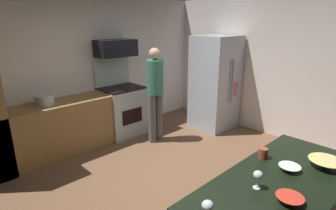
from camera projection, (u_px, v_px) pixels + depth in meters
ground_plane at (180, 182)px, 3.78m from camera, size 5.20×4.80×0.02m
wall_back at (90, 69)px, 5.00m from camera, size 5.20×0.12×2.60m
wall_right at (274, 68)px, 5.07m from camera, size 0.12×4.80×2.60m
lower_cabinet_run at (56, 130)px, 4.42m from camera, size 2.40×0.60×0.90m
oven_range at (122, 109)px, 5.25m from camera, size 0.76×0.65×1.52m
microwave at (116, 48)px, 4.96m from camera, size 0.74×0.38×0.31m
refrigerator at (215, 83)px, 5.51m from camera, size 0.84×0.77×1.88m
person_cook at (155, 90)px, 4.81m from camera, size 0.31×0.30×1.72m
mixing_bowl_large at (325, 163)px, 2.41m from camera, size 0.29×0.29×0.07m
mixing_bowl_small at (289, 168)px, 2.36m from camera, size 0.19×0.19×0.05m
mixing_bowl_prep at (289, 199)px, 1.95m from camera, size 0.20×0.20×0.05m
wine_glass_near at (208, 206)px, 1.75m from camera, size 0.08×0.08×0.15m
wine_glass_mid at (258, 176)px, 2.09m from camera, size 0.08×0.08×0.15m
mug_coffee at (263, 153)px, 2.57m from camera, size 0.09×0.09×0.10m
stock_pot at (44, 100)px, 4.18m from camera, size 0.29×0.29×0.16m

